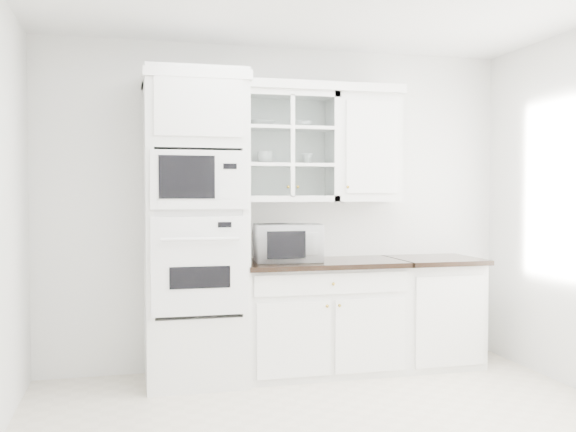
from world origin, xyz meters
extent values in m
cube|color=white|center=(0.00, 1.74, 1.35)|extent=(4.00, 0.02, 2.70)
cube|color=white|center=(-0.75, 1.43, 1.20)|extent=(0.76, 0.65, 2.40)
cube|color=white|center=(-0.75, 1.09, 0.94)|extent=(0.70, 0.03, 0.72)
cube|color=black|center=(-0.75, 1.07, 0.86)|extent=(0.44, 0.01, 0.16)
cube|color=white|center=(-0.75, 1.09, 1.56)|extent=(0.70, 0.03, 0.43)
cube|color=black|center=(-0.84, 1.07, 1.58)|extent=(0.40, 0.01, 0.31)
cube|color=white|center=(0.28, 1.45, 0.44)|extent=(1.30, 0.60, 0.88)
cube|color=black|center=(0.28, 1.42, 0.90)|extent=(1.32, 0.67, 0.04)
cube|color=white|center=(1.28, 1.45, 0.44)|extent=(0.70, 0.60, 0.88)
cube|color=black|center=(1.28, 1.42, 0.90)|extent=(0.72, 0.67, 0.04)
cube|color=white|center=(0.03, 1.58, 1.85)|extent=(0.80, 0.33, 0.90)
cube|color=white|center=(0.03, 1.58, 1.70)|extent=(0.74, 0.29, 0.02)
cube|color=white|center=(0.03, 1.58, 2.00)|extent=(0.74, 0.29, 0.02)
cube|color=white|center=(0.71, 1.58, 1.85)|extent=(0.55, 0.33, 0.90)
cube|color=white|center=(-0.07, 1.56, 2.33)|extent=(2.14, 0.38, 0.07)
imported|color=white|center=(0.00, 1.45, 1.07)|extent=(0.57, 0.49, 0.30)
imported|color=white|center=(-0.19, 1.57, 2.04)|extent=(0.24, 0.24, 0.05)
imported|color=white|center=(0.15, 1.58, 2.04)|extent=(0.21, 0.21, 0.05)
imported|color=white|center=(-0.16, 1.58, 1.76)|extent=(0.15, 0.15, 0.10)
imported|color=white|center=(0.20, 1.60, 1.76)|extent=(0.10, 0.10, 0.09)
camera|label=1|loc=(-1.25, -3.56, 1.47)|focal=40.00mm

